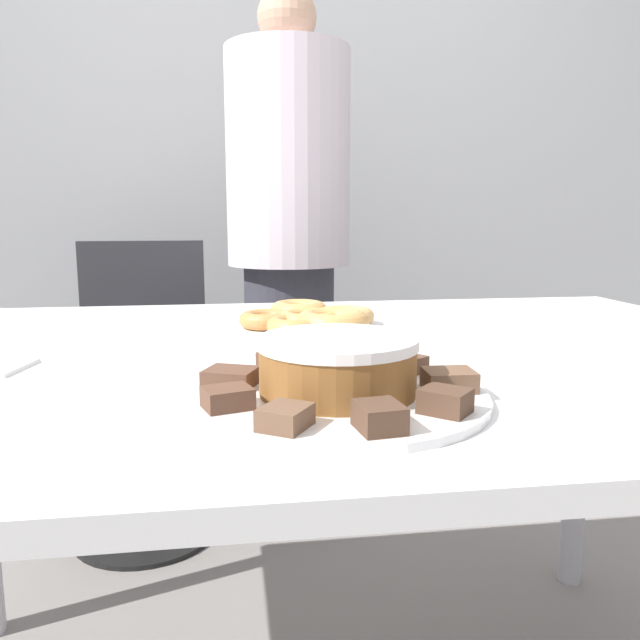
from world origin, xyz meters
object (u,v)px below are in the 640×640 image
Objects in this scene: plate_cake at (338,397)px; frosted_cake at (338,365)px; person_standing at (289,251)px; office_chair_left at (143,394)px; plate_donuts at (309,331)px.

frosted_cake is (0.00, 0.00, 0.04)m from plate_cake.
plate_cake is (-0.07, -1.32, -0.09)m from person_standing.
plate_cake is (0.40, -1.27, 0.35)m from office_chair_left.
frosted_cake is at bearing -92.77° from plate_donuts.
person_standing is at bearing 5.19° from office_chair_left.
plate_donuts is at bearing 87.23° from frosted_cake.
office_chair_left is 1.37m from plate_cake.
frosted_cake is (-0.02, -0.41, 0.04)m from plate_donuts.
plate_cake is 1.88× the size of frosted_cake.
frosted_cake is at bearing -73.98° from office_chair_left.
office_chair_left reaches higher than frosted_cake.
office_chair_left is 4.97× the size of frosted_cake.
office_chair_left is (-0.47, -0.05, -0.44)m from person_standing.
person_standing reaches higher than plate_donuts.
office_chair_left is 1.01m from plate_donuts.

